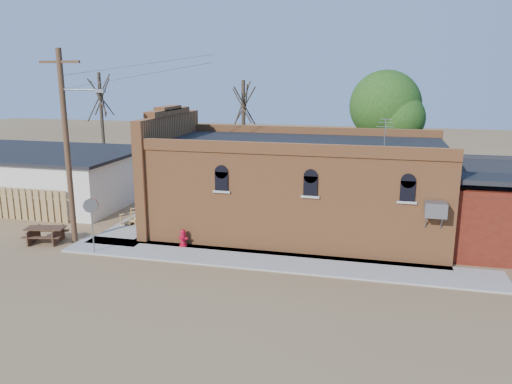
% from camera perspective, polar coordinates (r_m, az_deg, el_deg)
% --- Properties ---
extents(ground, '(120.00, 120.00, 0.00)m').
position_cam_1_polar(ground, '(21.21, -2.86, -8.47)').
color(ground, brown).
rests_on(ground, ground).
extents(sidewalk_south, '(19.00, 2.20, 0.08)m').
position_cam_1_polar(sidewalk_south, '(21.65, 1.67, -7.88)').
color(sidewalk_south, '#9E9991').
rests_on(sidewalk_south, ground).
extents(sidewalk_west, '(2.60, 10.00, 0.08)m').
position_cam_1_polar(sidewalk_west, '(28.69, -11.51, -2.78)').
color(sidewalk_west, '#9E9991').
rests_on(sidewalk_west, ground).
extents(brick_bar, '(16.40, 7.97, 6.30)m').
position_cam_1_polar(brick_bar, '(25.29, 4.24, 0.66)').
color(brick_bar, '#B06635').
rests_on(brick_bar, ground).
extents(red_shed, '(5.40, 6.40, 4.30)m').
position_cam_1_polar(red_shed, '(25.62, 26.52, -0.73)').
color(red_shed, '#50160D').
rests_on(red_shed, ground).
extents(wood_fence, '(5.20, 0.10, 1.80)m').
position_cam_1_polar(wood_fence, '(30.09, -24.67, -1.31)').
color(wood_fence, '#9B7846').
rests_on(wood_fence, ground).
extents(utility_pole, '(3.12, 0.26, 9.00)m').
position_cam_1_polar(utility_pole, '(24.58, -20.73, 5.23)').
color(utility_pole, '#452D1B').
rests_on(utility_pole, ground).
extents(tree_bare_near, '(2.80, 2.80, 7.65)m').
position_cam_1_polar(tree_bare_near, '(33.07, -1.46, 10.02)').
color(tree_bare_near, '#483D29').
rests_on(tree_bare_near, ground).
extents(tree_bare_far, '(2.80, 2.80, 8.16)m').
position_cam_1_polar(tree_bare_far, '(38.35, -17.38, 10.48)').
color(tree_bare_far, '#483D29').
rests_on(tree_bare_far, ground).
extents(tree_leafy, '(4.40, 4.40, 8.15)m').
position_cam_1_polar(tree_leafy, '(32.39, 14.55, 9.48)').
color(tree_leafy, '#483D29').
rests_on(tree_leafy, ground).
extents(fire_hydrant, '(0.47, 0.45, 0.82)m').
position_cam_1_polar(fire_hydrant, '(23.43, -8.34, -5.20)').
color(fire_hydrant, '#A6091F').
rests_on(fire_hydrant, sidewalk_south).
extents(stop_sign, '(0.57, 0.46, 2.48)m').
position_cam_1_polar(stop_sign, '(23.21, -18.32, -2.05)').
color(stop_sign, gray).
rests_on(stop_sign, sidewalk_south).
extents(trash_barrel, '(0.51, 0.51, 0.74)m').
position_cam_1_polar(trash_barrel, '(27.14, -10.69, -2.77)').
color(trash_barrel, navy).
rests_on(trash_barrel, sidewalk_west).
extents(picnic_table, '(2.04, 1.71, 0.74)m').
position_cam_1_polar(picnic_table, '(25.95, -22.91, -4.29)').
color(picnic_table, '#472B1C').
rests_on(picnic_table, ground).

